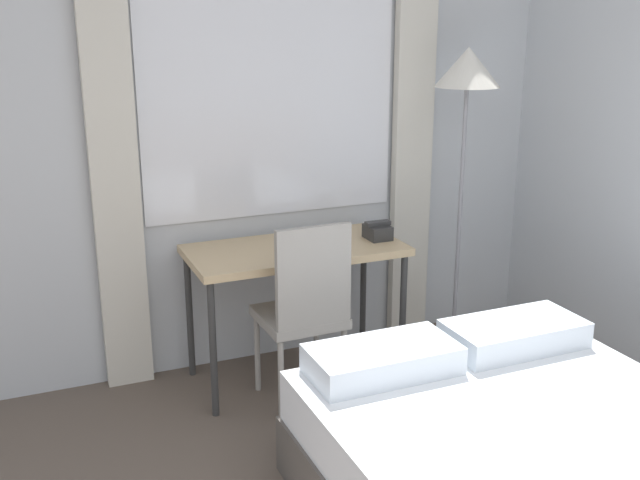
{
  "coord_description": "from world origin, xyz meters",
  "views": [
    {
      "loc": [
        -1.2,
        -0.8,
        1.91
      ],
      "look_at": [
        0.13,
        2.31,
        0.9
      ],
      "focal_mm": 42.0,
      "sensor_mm": 36.0,
      "label": 1
    }
  ],
  "objects": [
    {
      "name": "wall_back_with_window",
      "position": [
        0.02,
        3.06,
        1.35
      ],
      "size": [
        4.63,
        0.13,
        2.7
      ],
      "color": "silver",
      "rests_on": "ground_plane"
    },
    {
      "name": "book",
      "position": [
        0.25,
        2.7,
        0.76
      ],
      "size": [
        0.34,
        0.27,
        0.02
      ],
      "rotation": [
        0.0,
        0.0,
        0.28
      ],
      "color": "navy",
      "rests_on": "desk"
    },
    {
      "name": "telephone",
      "position": [
        0.62,
        2.67,
        0.79
      ],
      "size": [
        0.14,
        0.14,
        0.1
      ],
      "color": "#2D2D2D",
      "rests_on": "desk"
    },
    {
      "name": "standing_lamp",
      "position": [
        1.13,
        2.65,
        1.5
      ],
      "size": [
        0.35,
        0.35,
        1.76
      ],
      "color": "#4C4C51",
      "rests_on": "ground_plane"
    },
    {
      "name": "desk_chair",
      "position": [
        0.08,
        2.39,
        0.54
      ],
      "size": [
        0.41,
        0.41,
        0.97
      ],
      "rotation": [
        0.0,
        0.0,
        0.02
      ],
      "color": "gray",
      "rests_on": "ground_plane"
    },
    {
      "name": "desk",
      "position": [
        0.15,
        2.71,
        0.68
      ],
      "size": [
        1.13,
        0.56,
        0.75
      ],
      "color": "tan",
      "rests_on": "ground_plane"
    }
  ]
}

